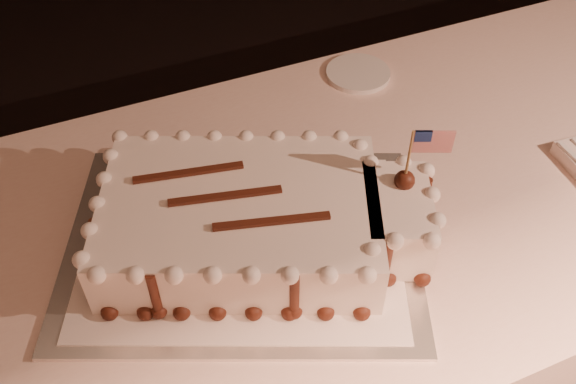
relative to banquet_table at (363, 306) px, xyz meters
name	(u,v)px	position (x,y,z in m)	size (l,w,h in m)	color
banquet_table	(363,306)	(0.00, 0.00, 0.00)	(2.40, 0.80, 0.75)	beige
cake_board	(242,243)	(-0.27, -0.03, 0.38)	(0.56, 0.42, 0.01)	silver
doily	(242,241)	(-0.27, -0.03, 0.38)	(0.50, 0.38, 0.00)	white
sheet_cake	(260,220)	(-0.24, -0.04, 0.44)	(0.56, 0.44, 0.21)	white
side_plate	(358,73)	(0.11, 0.31, 0.38)	(0.14, 0.14, 0.01)	silver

